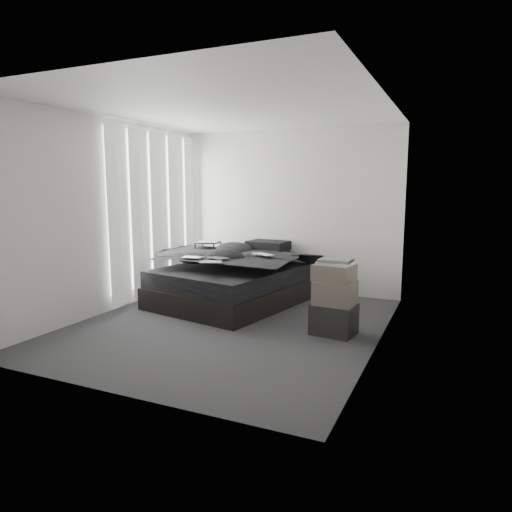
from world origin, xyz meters
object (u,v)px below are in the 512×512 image
at_px(bed, 235,292).
at_px(box_lower, 334,319).
at_px(side_stand, 208,266).
at_px(laptop, 260,249).

relative_size(bed, box_lower, 4.63).
bearing_deg(side_stand, laptop, -27.24).
height_order(side_stand, box_lower, side_stand).
distance_m(bed, box_lower, 1.91).
relative_size(bed, side_stand, 2.82).
distance_m(bed, side_stand, 1.02).
bearing_deg(laptop, bed, -154.50).
bearing_deg(box_lower, bed, 153.41).
distance_m(laptop, box_lower, 1.67).
bearing_deg(bed, side_stand, 154.34).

